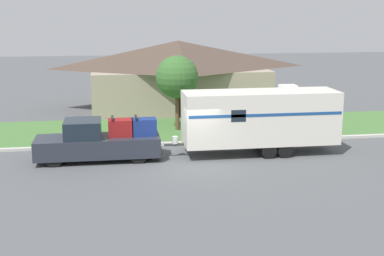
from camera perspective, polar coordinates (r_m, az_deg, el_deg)
The scene contains 8 objects.
ground_plane at distance 24.67m, azimuth 0.23°, elevation -3.89°, with size 120.00×120.00×0.00m, color #515456.
curb_strip at distance 28.23m, azimuth -0.96°, elevation -1.62°, with size 80.00×0.30×0.14m.
lawn_strip at distance 31.76m, azimuth -1.86°, elevation -0.11°, with size 80.00×7.00×0.03m.
house_across_street at distance 38.27m, azimuth -1.48°, elevation 5.84°, with size 13.03×7.96×4.82m.
pickup_truck at distance 25.52m, azimuth -9.88°, elevation -1.42°, with size 5.90×1.98×2.05m.
travel_trailer at distance 26.31m, azimuth 7.30°, elevation 1.14°, with size 8.50×2.21×3.39m.
mailbox at distance 30.32m, azimuth 10.47°, elevation 1.01°, with size 0.48×0.20×1.33m.
tree_in_yard at distance 30.99m, azimuth -1.60°, elevation 5.44°, with size 2.48×2.48×4.40m.
Camera 1 is at (-3.71, -23.36, 7.01)m, focal length 50.00 mm.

